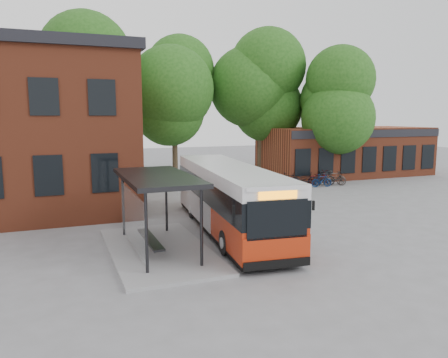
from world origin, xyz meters
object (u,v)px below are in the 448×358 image
object	(u,v)px
bicycle_1	(288,180)
bicycle_4	(319,177)
bicycle_0	(287,182)
bicycle_2	(304,179)
city_bus	(228,199)
bus_shelter	(158,213)
bicycle_6	(335,179)
bicycle_5	(324,178)
bicycle_3	(322,181)
bicycle_7	(334,178)

from	to	relation	value
bicycle_1	bicycle_4	bearing A→B (deg)	-61.09
bicycle_0	bicycle_2	size ratio (longest dim) A/B	0.95
city_bus	bicycle_1	distance (m)	12.86
bicycle_4	city_bus	bearing A→B (deg)	121.38
bus_shelter	bicycle_6	bearing A→B (deg)	34.33
bicycle_2	bicycle_5	world-z (taller)	bicycle_5
bicycle_3	bicycle_7	distance (m)	1.38
bicycle_3	bicycle_1	bearing A→B (deg)	66.28
bicycle_1	bicycle_7	distance (m)	3.40
bus_shelter	bicycle_0	size ratio (longest dim) A/B	3.95
bicycle_4	bicycle_0	bearing A→B (deg)	99.99
city_bus	bicycle_2	size ratio (longest dim) A/B	5.99
city_bus	bicycle_5	bearing A→B (deg)	45.05
bus_shelter	bicycle_4	xyz separation A→B (m)	(14.69, 11.62, -0.95)
bicycle_0	bicycle_6	bearing A→B (deg)	-95.17
bicycle_4	bicycle_6	world-z (taller)	bicycle_4
city_bus	bicycle_0	size ratio (longest dim) A/B	6.33
bus_shelter	bicycle_3	world-z (taller)	bus_shelter
bicycle_1	bicycle_7	xyz separation A→B (m)	(3.32, -0.76, 0.05)
bicycle_2	bicycle_3	size ratio (longest dim) A/B	1.21
bus_shelter	bicycle_4	size ratio (longest dim) A/B	3.65
bicycle_7	bicycle_3	bearing A→B (deg)	114.33
bicycle_2	bicycle_4	world-z (taller)	bicycle_4
bicycle_1	bicycle_2	bearing A→B (deg)	-71.56
bicycle_1	bicycle_5	world-z (taller)	bicycle_5
bicycle_0	bicycle_1	size ratio (longest dim) A/B	1.10
bicycle_4	bicycle_6	xyz separation A→B (m)	(0.53, -1.22, -0.03)
bicycle_0	bicycle_3	distance (m)	2.66
bus_shelter	bicycle_2	xyz separation A→B (m)	(13.19, 11.29, -0.96)
bicycle_0	bicycle_7	xyz separation A→B (m)	(3.98, 0.26, 0.07)
bicycle_2	bicycle_4	distance (m)	1.53
bicycle_3	bicycle_4	world-z (taller)	bicycle_4
city_bus	bicycle_0	distance (m)	11.67
bicycle_6	bicycle_2	bearing A→B (deg)	71.84
bicycle_6	bicycle_1	bearing A→B (deg)	77.94
bicycle_0	bicycle_2	bearing A→B (deg)	-69.50
bicycle_4	bicycle_7	world-z (taller)	bicycle_7
bicycle_3	bicycle_5	world-z (taller)	bicycle_5
bicycle_0	bicycle_6	distance (m)	3.88
bus_shelter	bicycle_1	bearing A→B (deg)	43.54
bicycle_4	bicycle_6	size ratio (longest dim) A/B	1.07
bus_shelter	bicycle_5	distance (m)	18.18
bicycle_1	bicycle_4	xyz separation A→B (m)	(2.68, 0.20, 0.02)
bicycle_4	bicycle_1	bearing A→B (deg)	84.36
bicycle_2	bicycle_0	bearing A→B (deg)	131.26
bicycle_3	bicycle_0	bearing A→B (deg)	93.26
bicycle_3	bicycle_7	size ratio (longest dim) A/B	0.87
city_bus	bicycle_3	xyz separation A→B (m)	(10.49, 8.45, -0.96)
bicycle_6	bicycle_7	bearing A→B (deg)	-15.66
bus_shelter	bicycle_6	xyz separation A→B (m)	(15.22, 10.39, -0.98)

